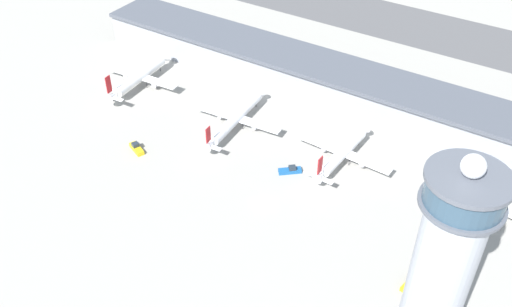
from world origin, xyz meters
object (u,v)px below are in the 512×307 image
at_px(control_tower, 440,274).
at_px(service_truck_catering, 411,282).
at_px(airplane_gate_alpha, 140,76).
at_px(airplane_gate_delta, 478,201).
at_px(airplane_gate_charlie, 343,152).
at_px(service_truck_baggage, 290,170).
at_px(service_truck_fuel, 136,148).
at_px(airplane_gate_bravo, 236,118).

bearing_deg(control_tower, service_truck_catering, 113.31).
distance_m(airplane_gate_alpha, airplane_gate_delta, 143.67).
bearing_deg(airplane_gate_charlie, service_truck_baggage, -130.90).
height_order(airplane_gate_charlie, service_truck_catering, airplane_gate_charlie).
bearing_deg(service_truck_fuel, service_truck_catering, -2.44).
bearing_deg(airplane_gate_charlie, control_tower, -50.54).
relative_size(airplane_gate_charlie, service_truck_baggage, 4.76).
bearing_deg(control_tower, service_truck_fuel, 167.52).
xyz_separation_m(airplane_gate_charlie, airplane_gate_delta, (47.53, 1.61, -0.69)).
height_order(airplane_gate_bravo, airplane_gate_delta, airplane_gate_bravo).
xyz_separation_m(airplane_gate_charlie, service_truck_baggage, (-12.91, -14.90, -3.62)).
xyz_separation_m(airplane_gate_bravo, airplane_gate_charlie, (44.12, 2.63, 0.12)).
bearing_deg(control_tower, airplane_gate_bravo, 148.35).
height_order(airplane_gate_alpha, service_truck_fuel, airplane_gate_alpha).
height_order(service_truck_catering, service_truck_baggage, service_truck_baggage).
distance_m(airplane_gate_delta, service_truck_baggage, 62.72).
height_order(service_truck_fuel, service_truck_baggage, service_truck_fuel).
distance_m(airplane_gate_delta, service_truck_catering, 41.54).
relative_size(airplane_gate_alpha, airplane_gate_bravo, 0.95).
xyz_separation_m(airplane_gate_alpha, service_truck_fuel, (29.06, -35.02, -3.85)).
height_order(control_tower, airplane_gate_delta, control_tower).
height_order(airplane_gate_bravo, airplane_gate_charlie, airplane_gate_charlie).
relative_size(service_truck_fuel, service_truck_baggage, 1.06).
distance_m(service_truck_catering, service_truck_baggage, 58.82).
distance_m(control_tower, airplane_gate_delta, 68.22).
bearing_deg(service_truck_catering, service_truck_baggage, 155.55).
bearing_deg(airplane_gate_bravo, service_truck_catering, -23.36).
bearing_deg(airplane_gate_alpha, airplane_gate_charlie, -0.22).
xyz_separation_m(airplane_gate_alpha, service_truck_baggage, (83.22, -15.27, -3.99)).
relative_size(airplane_gate_alpha, service_truck_catering, 4.86).
bearing_deg(service_truck_fuel, airplane_gate_charlie, 27.32).
bearing_deg(airplane_gate_charlie, airplane_gate_bravo, -176.59).
relative_size(airplane_gate_bravo, service_truck_fuel, 5.21).
distance_m(control_tower, service_truck_catering, 38.72).
height_order(airplane_gate_alpha, service_truck_catering, airplane_gate_alpha).
height_order(control_tower, service_truck_baggage, control_tower).
bearing_deg(airplane_gate_bravo, airplane_gate_charlie, 3.41).
xyz_separation_m(control_tower, service_truck_catering, (-9.17, 21.28, -31.01)).
bearing_deg(control_tower, airplane_gate_delta, 92.10).
relative_size(airplane_gate_alpha, airplane_gate_charlie, 1.09).
bearing_deg(service_truck_catering, airplane_gate_bravo, 156.64).
xyz_separation_m(airplane_gate_bravo, airplane_gate_delta, (91.66, 4.24, -0.57)).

